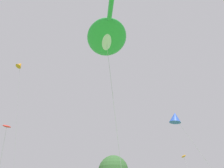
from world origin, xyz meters
TOP-DOWN VIEW (x-y plane):
  - big_show_kite at (-3.62, 9.38)m, footprint 4.19×10.34m
  - small_kite_box_yellow at (-12.01, 22.60)m, footprint 3.51×2.76m
  - small_kite_delta_white at (9.82, 20.20)m, footprint 1.14×3.47m
  - small_kite_streamer_purple at (4.09, 12.78)m, footprint 4.75×2.42m
  - small_kite_stunt_black at (-10.03, 14.22)m, footprint 0.76×2.40m

SIDE VIEW (x-z plane):
  - small_kite_stunt_black at x=-10.03m, z-range 3.06..9.77m
  - small_kite_delta_white at x=9.82m, z-range 3.22..10.19m
  - small_kite_streamer_purple at x=4.09m, z-range 3.95..12.97m
  - big_show_kite at x=-3.62m, z-range 6.38..20.16m
  - small_kite_box_yellow at x=-12.01m, z-range 8.55..26.80m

